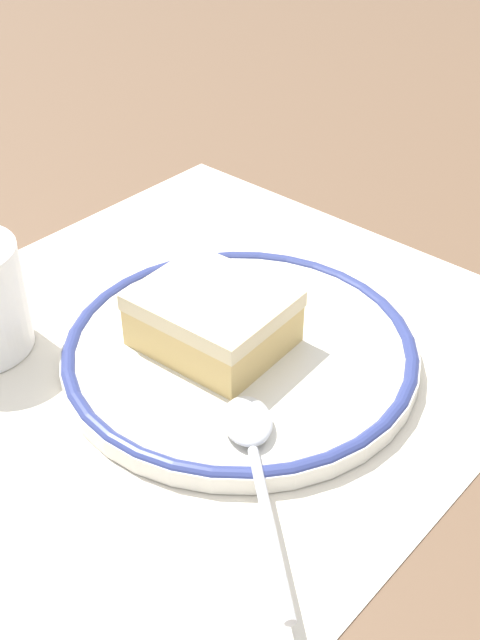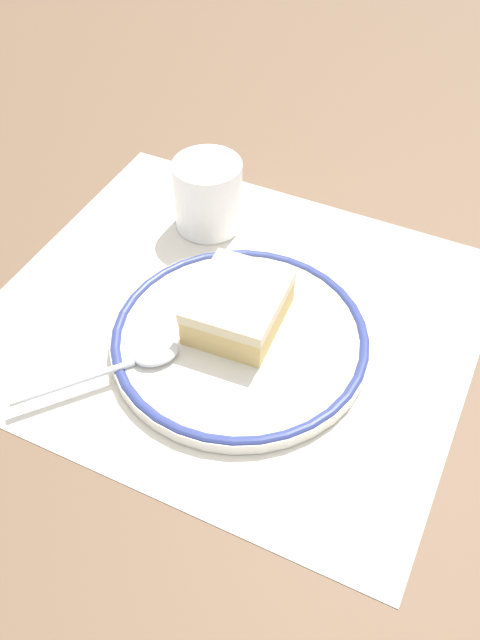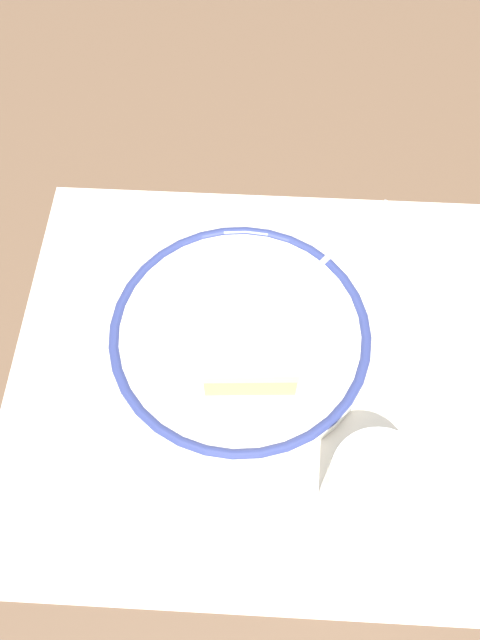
# 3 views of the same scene
# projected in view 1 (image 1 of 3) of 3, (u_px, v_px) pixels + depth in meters

# --- Properties ---
(ground_plane) EXTENTS (2.40, 2.40, 0.00)m
(ground_plane) POSITION_uv_depth(u_px,v_px,m) (185.00, 358.00, 0.51)
(ground_plane) COLOR brown
(placemat) EXTENTS (0.43, 0.38, 0.00)m
(placemat) POSITION_uv_depth(u_px,v_px,m) (185.00, 357.00, 0.51)
(placemat) COLOR beige
(placemat) RESTS_ON ground_plane
(plate) EXTENTS (0.23, 0.23, 0.01)m
(plate) POSITION_uv_depth(u_px,v_px,m) (240.00, 351.00, 0.50)
(plate) COLOR silver
(plate) RESTS_ON placemat
(cake_slice) EXTENTS (0.08, 0.09, 0.04)m
(cake_slice) POSITION_uv_depth(u_px,v_px,m) (213.00, 318.00, 0.49)
(cake_slice) COLOR #DBB76B
(cake_slice) RESTS_ON plate
(spoon) EXTENTS (0.11, 0.12, 0.01)m
(spoon) POSITION_uv_depth(u_px,v_px,m) (252.00, 442.00, 0.43)
(spoon) COLOR silver
(spoon) RESTS_ON plate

